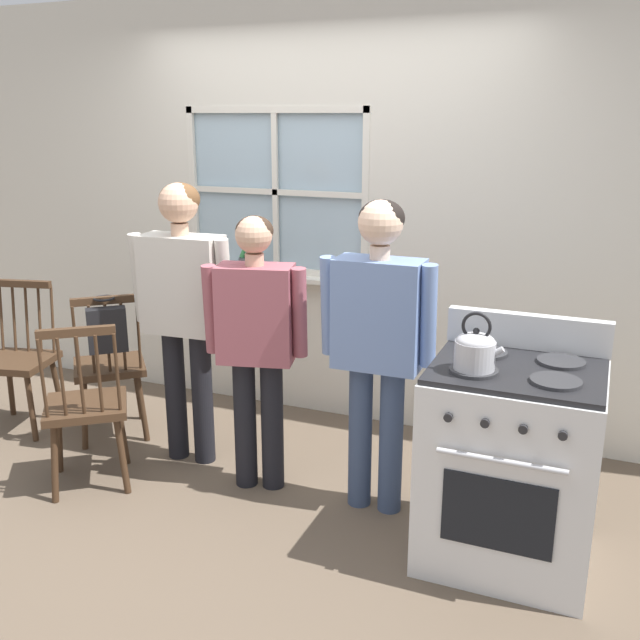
% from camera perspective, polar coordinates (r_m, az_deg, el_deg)
% --- Properties ---
extents(ground_plane, '(16.00, 16.00, 0.00)m').
position_cam_1_polar(ground_plane, '(3.83, -7.53, -14.86)').
color(ground_plane, brown).
extents(wall_back, '(6.40, 0.16, 2.70)m').
position_cam_1_polar(wall_back, '(4.58, 0.89, 8.35)').
color(wall_back, silver).
rests_on(wall_back, ground_plane).
extents(chair_by_window, '(0.58, 0.58, 0.94)m').
position_cam_1_polar(chair_by_window, '(4.61, -16.48, -3.73)').
color(chair_by_window, '#3D2819').
rests_on(chair_by_window, ground_plane).
extents(chair_near_wall, '(0.50, 0.49, 0.94)m').
position_cam_1_polar(chair_near_wall, '(4.94, -23.00, -3.05)').
color(chair_near_wall, '#3D2819').
rests_on(chair_near_wall, ground_plane).
extents(chair_center_cluster, '(0.58, 0.57, 0.94)m').
position_cam_1_polar(chair_center_cluster, '(4.04, -18.22, -6.74)').
color(chair_center_cluster, '#3D2819').
rests_on(chair_center_cluster, ground_plane).
extents(person_elderly_left, '(0.61, 0.24, 1.61)m').
position_cam_1_polar(person_elderly_left, '(4.03, -10.87, 1.96)').
color(person_elderly_left, black).
rests_on(person_elderly_left, ground_plane).
extents(person_teen_center, '(0.55, 0.30, 1.48)m').
position_cam_1_polar(person_teen_center, '(3.70, -5.12, -0.89)').
color(person_teen_center, black).
rests_on(person_teen_center, ground_plane).
extents(person_adult_right, '(0.58, 0.23, 1.59)m').
position_cam_1_polar(person_adult_right, '(3.45, 4.67, -0.56)').
color(person_adult_right, '#384766').
rests_on(person_adult_right, ground_plane).
extents(stove, '(0.73, 0.68, 1.08)m').
position_cam_1_polar(stove, '(3.34, 14.98, -10.97)').
color(stove, silver).
rests_on(stove, ground_plane).
extents(kettle, '(0.21, 0.17, 0.25)m').
position_cam_1_polar(kettle, '(3.03, 12.31, -2.31)').
color(kettle, '#B7B7BC').
rests_on(kettle, stove).
extents(potted_plant, '(0.13, 0.13, 0.26)m').
position_cam_1_polar(potted_plant, '(4.78, -5.73, 4.72)').
color(potted_plant, '#42474C').
rests_on(potted_plant, wall_back).
extents(handbag, '(0.25, 0.25, 0.31)m').
position_cam_1_polar(handbag, '(4.29, -16.68, -0.67)').
color(handbag, black).
rests_on(handbag, chair_by_window).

